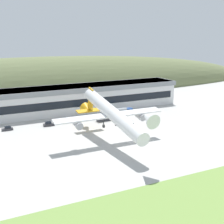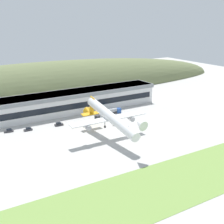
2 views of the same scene
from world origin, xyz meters
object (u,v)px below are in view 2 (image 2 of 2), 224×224
object	(u,v)px
cargo_airplane	(110,118)
box_truck	(114,111)
service_car_1	(28,129)
terminal_building	(72,100)
service_car_0	(59,124)
fuel_truck	(101,117)
service_car_2	(9,131)
traffic_cone_0	(118,126)

from	to	relation	value
cargo_airplane	box_truck	distance (m)	37.90
cargo_airplane	service_car_1	xyz separation A→B (m)	(-28.04, 28.98, -9.24)
service_car_1	box_truck	distance (m)	48.99
terminal_building	service_car_0	size ratio (longest dim) A/B	25.07
terminal_building	fuel_truck	distance (m)	22.73
service_car_2	traffic_cone_0	size ratio (longest dim) A/B	7.34
terminal_building	service_car_0	xyz separation A→B (m)	(-15.47, -18.18, -5.87)
terminal_building	traffic_cone_0	world-z (taller)	terminal_building
service_car_0	service_car_2	bearing A→B (deg)	170.63
box_truck	service_car_0	bearing A→B (deg)	-175.65
traffic_cone_0	box_truck	bearing A→B (deg)	63.99
cargo_airplane	service_car_2	world-z (taller)	cargo_airplane
service_car_0	fuel_truck	xyz separation A→B (m)	(22.37, -2.89, 0.87)
service_car_2	fuel_truck	xyz separation A→B (m)	(45.79, -6.75, 0.92)
box_truck	traffic_cone_0	world-z (taller)	box_truck
cargo_airplane	service_car_1	bearing A→B (deg)	134.05
fuel_truck	box_truck	bearing A→B (deg)	25.37
service_car_0	service_car_1	bearing A→B (deg)	175.85
cargo_airplane	fuel_truck	size ratio (longest dim) A/B	7.19
service_car_2	service_car_0	bearing A→B (deg)	-9.37
service_car_0	box_truck	distance (m)	34.01
box_truck	service_car_2	bearing A→B (deg)	178.72
service_car_0	traffic_cone_0	distance (m)	29.59
traffic_cone_0	cargo_airplane	bearing A→B (deg)	-135.27
cargo_airplane	fuel_truck	distance (m)	27.96
service_car_1	fuel_truck	world-z (taller)	fuel_truck
service_car_1	service_car_2	bearing A→B (deg)	161.67
service_car_2	fuel_truck	distance (m)	46.29
cargo_airplane	traffic_cone_0	size ratio (longest dim) A/B	81.32
box_truck	terminal_building	bearing A→B (deg)	139.77
terminal_building	service_car_1	bearing A→B (deg)	-150.76
traffic_cone_0	service_car_2	bearing A→B (deg)	157.29
cargo_airplane	service_car_0	xyz separation A→B (m)	(-12.98, 27.89, -9.15)
terminal_building	box_truck	bearing A→B (deg)	-40.23
service_car_1	fuel_truck	distance (m)	37.65
cargo_airplane	traffic_cone_0	xyz separation A→B (m)	(11.72, 11.61, -9.55)
service_car_0	traffic_cone_0	bearing A→B (deg)	-33.37
box_truck	cargo_airplane	bearing A→B (deg)	-124.48
service_car_1	service_car_2	size ratio (longest dim) A/B	0.92
service_car_2	service_car_1	bearing A→B (deg)	-18.33
traffic_cone_0	fuel_truck	bearing A→B (deg)	99.87
fuel_truck	box_truck	world-z (taller)	fuel_truck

